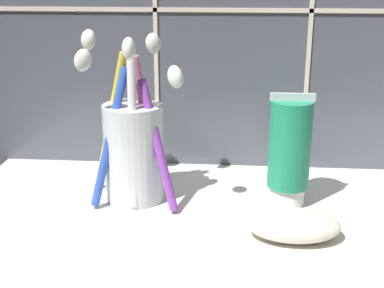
# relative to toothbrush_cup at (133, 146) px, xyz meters

# --- Properties ---
(sink_counter) EXTENTS (0.73, 0.32, 0.02)m
(sink_counter) POSITION_rel_toothbrush_cup_xyz_m (0.17, -0.05, -0.07)
(sink_counter) COLOR silver
(sink_counter) RESTS_ON ground
(toothbrush_cup) EXTENTS (0.12, 0.09, 0.18)m
(toothbrush_cup) POSITION_rel_toothbrush_cup_xyz_m (0.00, 0.00, 0.00)
(toothbrush_cup) COLOR silver
(toothbrush_cup) RESTS_ON sink_counter
(toothpaste_tube) EXTENTS (0.05, 0.04, 0.12)m
(toothpaste_tube) POSITION_rel_toothbrush_cup_xyz_m (0.17, 0.00, -0.00)
(toothpaste_tube) COLOR white
(toothpaste_tube) RESTS_ON sink_counter
(soap_bar) EXTENTS (0.09, 0.06, 0.03)m
(soap_bar) POSITION_rel_toothbrush_cup_xyz_m (0.16, -0.08, -0.05)
(soap_bar) COLOR silver
(soap_bar) RESTS_ON sink_counter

